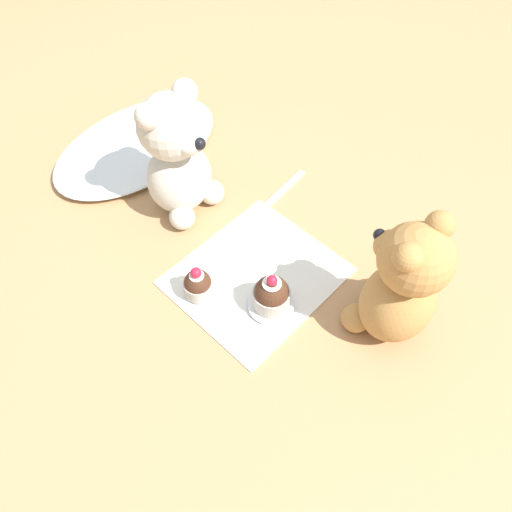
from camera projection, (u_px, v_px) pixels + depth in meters
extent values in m
plane|color=tan|center=(256.00, 277.00, 0.80)|extent=(4.00, 4.00, 0.00)
cube|color=silver|center=(256.00, 276.00, 0.80)|extent=(0.25, 0.22, 0.01)
ellipsoid|color=white|center=(137.00, 145.00, 0.97)|extent=(0.35, 0.22, 0.03)
ellipsoid|color=beige|center=(179.00, 177.00, 0.84)|extent=(0.12, 0.11, 0.13)
sphere|color=beige|center=(171.00, 127.00, 0.75)|extent=(0.11, 0.11, 0.11)
ellipsoid|color=beige|center=(191.00, 141.00, 0.74)|extent=(0.05, 0.05, 0.04)
sphere|color=black|center=(200.00, 144.00, 0.73)|extent=(0.02, 0.02, 0.02)
sphere|color=beige|center=(148.00, 116.00, 0.70)|extent=(0.04, 0.04, 0.04)
sphere|color=beige|center=(185.00, 92.00, 0.74)|extent=(0.04, 0.04, 0.04)
sphere|color=beige|center=(182.00, 217.00, 0.85)|extent=(0.04, 0.04, 0.04)
sphere|color=beige|center=(212.00, 192.00, 0.88)|extent=(0.04, 0.04, 0.04)
ellipsoid|color=#B78447|center=(397.00, 302.00, 0.70)|extent=(0.11, 0.10, 0.13)
sphere|color=#B78447|center=(416.00, 259.00, 0.61)|extent=(0.10, 0.10, 0.10)
ellipsoid|color=#B78447|center=(390.00, 245.00, 0.64)|extent=(0.05, 0.04, 0.04)
sphere|color=black|center=(380.00, 235.00, 0.64)|extent=(0.02, 0.02, 0.02)
sphere|color=#B78447|center=(440.00, 225.00, 0.60)|extent=(0.04, 0.04, 0.04)
sphere|color=#B78447|center=(407.00, 257.00, 0.57)|extent=(0.04, 0.04, 0.04)
sphere|color=#B78447|center=(386.00, 288.00, 0.76)|extent=(0.04, 0.04, 0.04)
sphere|color=#B78447|center=(356.00, 318.00, 0.73)|extent=(0.04, 0.04, 0.04)
cylinder|color=#B2ADA3|center=(199.00, 287.00, 0.77)|extent=(0.05, 0.05, 0.03)
sphere|color=#472819|center=(198.00, 283.00, 0.75)|extent=(0.04, 0.04, 0.04)
cylinder|color=white|center=(197.00, 276.00, 0.74)|extent=(0.02, 0.02, 0.00)
sphere|color=red|center=(196.00, 273.00, 0.73)|extent=(0.02, 0.02, 0.02)
cylinder|color=silver|center=(271.00, 304.00, 0.76)|extent=(0.07, 0.07, 0.01)
cylinder|color=#B2ADA3|center=(271.00, 298.00, 0.75)|extent=(0.06, 0.06, 0.03)
sphere|color=#472819|center=(272.00, 292.00, 0.73)|extent=(0.05, 0.05, 0.05)
cylinder|color=white|center=(272.00, 283.00, 0.71)|extent=(0.03, 0.03, 0.00)
sphere|color=red|center=(272.00, 280.00, 0.71)|extent=(0.02, 0.02, 0.02)
cube|color=silver|center=(284.00, 189.00, 0.91)|extent=(0.12, 0.02, 0.01)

